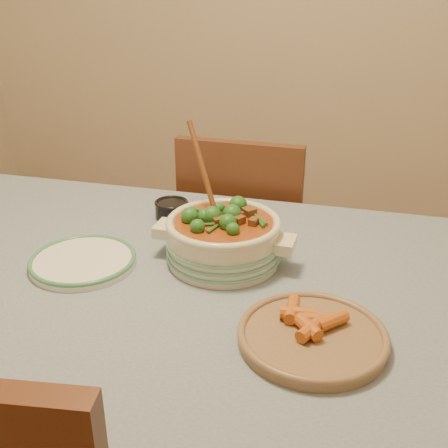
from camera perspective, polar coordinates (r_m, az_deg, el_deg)
name	(u,v)px	position (r m, az deg, el deg)	size (l,w,h in m)	color
dining_table	(171,313)	(1.38, -5.38, -9.00)	(1.68, 1.08, 0.76)	brown
stew_casserole	(223,236)	(1.37, -0.07, -1.20)	(0.35, 0.28, 0.33)	beige
white_plate	(83,261)	(1.43, -14.15, -3.65)	(0.28, 0.28, 0.02)	white
condiment_bowl	(171,208)	(1.64, -5.36, 1.59)	(0.11, 0.11, 0.05)	black
fried_plate	(313,334)	(1.13, 8.99, -10.99)	(0.32, 0.32, 0.05)	#966F53
chair_far	(245,238)	(2.06, 2.17, -1.40)	(0.44, 0.44, 0.91)	#582D1B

